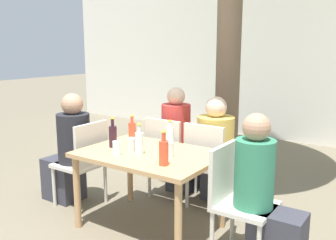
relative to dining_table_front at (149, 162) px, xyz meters
The scene contains 19 objects.
ground_plane 0.64m from the dining_table_front, ahead, with size 30.00×30.00×0.00m, color #706651.
cafe_building_wall 4.09m from the dining_table_front, 90.00° to the left, with size 10.00×0.08×2.80m.
dining_table_front is the anchor object (origin of this frame).
patio_chair_0 0.86m from the dining_table_front, behind, with size 0.44×0.44×0.91m.
patio_chair_1 0.86m from the dining_table_front, ahead, with size 0.44×0.44×0.91m.
patio_chair_2 0.73m from the dining_table_front, 110.16° to the left, with size 0.44×0.44×0.91m.
patio_chair_3 0.73m from the dining_table_front, 69.84° to the left, with size 0.44×0.44×0.91m.
person_seated_0 1.09m from the dining_table_front, behind, with size 0.57×0.34×1.20m.
person_seated_1 1.10m from the dining_table_front, ahead, with size 0.55×0.30×1.19m.
person_seated_2 0.95m from the dining_table_front, 105.22° to the left, with size 0.32×0.56×1.23m.
person_seated_3 0.95m from the dining_table_front, 74.75° to the left, with size 0.39×0.59×1.17m.
wine_bottle_0 0.45m from the dining_table_front, behind, with size 0.08×0.08×0.29m.
water_bottle_1 0.22m from the dining_table_front, 116.80° to the right, with size 0.08×0.08×0.27m.
soda_bottle_2 0.54m from the dining_table_front, 147.34° to the left, with size 0.08×0.08×0.26m.
soda_bottle_3 0.44m from the dining_table_front, 35.67° to the right, with size 0.08×0.08×0.28m.
water_bottle_4 0.37m from the dining_table_front, 89.00° to the left, with size 0.07×0.07×0.24m.
drinking_glass_0 0.33m from the dining_table_front, 129.38° to the right, with size 0.07×0.07×0.13m.
drinking_glass_1 0.28m from the dining_table_front, ahead, with size 0.07×0.07×0.13m.
drinking_glass_2 0.23m from the dining_table_front, 154.40° to the right, with size 0.08×0.08×0.13m.
Camera 1 is at (1.98, -2.60, 1.68)m, focal length 40.00 mm.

